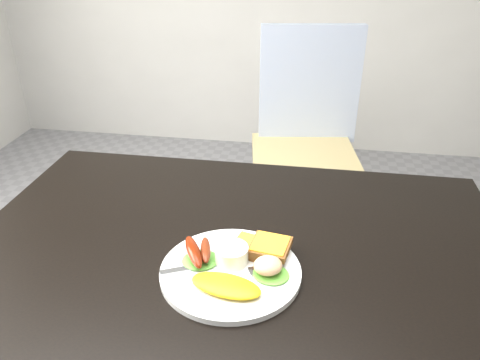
{
  "coord_description": "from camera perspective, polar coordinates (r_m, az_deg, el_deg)",
  "views": [
    {
      "loc": [
        0.14,
        -0.83,
        1.37
      ],
      "look_at": [
        0.01,
        0.01,
        0.9
      ],
      "focal_mm": 35.0,
      "sensor_mm": 36.0,
      "label": 1
    }
  ],
  "objects": [
    {
      "name": "sausage_b",
      "position": [
        0.97,
        -4.22,
        -8.49
      ],
      "size": [
        0.04,
        0.09,
        0.02
      ],
      "primitive_type": "ellipsoid",
      "rotation": [
        0.0,
        0.0,
        0.25
      ],
      "color": "brown",
      "rests_on": "lettuce_left"
    },
    {
      "name": "dining_chair",
      "position": [
        2.12,
        7.8,
        2.59
      ],
      "size": [
        0.52,
        0.52,
        0.05
      ],
      "primitive_type": "cube",
      "rotation": [
        0.0,
        0.0,
        0.15
      ],
      "color": "tan",
      "rests_on": "ground"
    },
    {
      "name": "lettuce_right",
      "position": [
        0.94,
        3.8,
        -11.39
      ],
      "size": [
        0.09,
        0.08,
        0.01
      ],
      "primitive_type": "ellipsoid",
      "rotation": [
        0.0,
        0.0,
        -0.2
      ],
      "color": "#579B36",
      "rests_on": "plate"
    },
    {
      "name": "toast_b",
      "position": [
        0.98,
        3.7,
        -8.11
      ],
      "size": [
        0.09,
        0.09,
        0.01
      ],
      "primitive_type": "cube",
      "rotation": [
        0.0,
        0.0,
        -0.16
      ],
      "color": "brown",
      "rests_on": "toast_a"
    },
    {
      "name": "ramekin",
      "position": [
        0.96,
        -1.03,
        -9.15
      ],
      "size": [
        0.08,
        0.08,
        0.04
      ],
      "primitive_type": "cylinder",
      "rotation": [
        0.0,
        0.0,
        -0.14
      ],
      "color": "white",
      "rests_on": "plate"
    },
    {
      "name": "person",
      "position": [
        1.67,
        -3.74,
        4.45
      ],
      "size": [
        0.56,
        0.44,
        1.38
      ],
      "primitive_type": "imported",
      "rotation": [
        0.0,
        0.0,
        2.89
      ],
      "color": "navy",
      "rests_on": "ground"
    },
    {
      "name": "dining_table",
      "position": [
        1.06,
        -0.45,
        -8.58
      ],
      "size": [
        1.2,
        0.8,
        0.04
      ],
      "primitive_type": "cube",
      "color": "black",
      "rests_on": "ground"
    },
    {
      "name": "potato_salad",
      "position": [
        0.93,
        3.42,
        -10.36
      ],
      "size": [
        0.07,
        0.07,
        0.03
      ],
      "primitive_type": "ellipsoid",
      "rotation": [
        0.0,
        0.0,
        0.41
      ],
      "color": "beige",
      "rests_on": "lettuce_right"
    },
    {
      "name": "fork",
      "position": [
        0.96,
        -4.32,
        -10.37
      ],
      "size": [
        0.17,
        0.09,
        0.0
      ],
      "primitive_type": "cube",
      "rotation": [
        0.0,
        0.0,
        0.42
      ],
      "color": "#ADAFB7",
      "rests_on": "plate"
    },
    {
      "name": "lettuce_left",
      "position": [
        0.97,
        -4.83,
        -9.69
      ],
      "size": [
        0.09,
        0.09,
        0.01
      ],
      "primitive_type": "ellipsoid",
      "rotation": [
        0.0,
        0.0,
        0.3
      ],
      "color": "green",
      "rests_on": "plate"
    },
    {
      "name": "omelette",
      "position": [
        0.9,
        -1.72,
        -12.73
      ],
      "size": [
        0.15,
        0.09,
        0.02
      ],
      "primitive_type": "ellipsoid",
      "rotation": [
        0.0,
        0.0,
        -0.19
      ],
      "color": "yellow",
      "rests_on": "plate"
    },
    {
      "name": "plate",
      "position": [
        0.96,
        -1.15,
        -11.12
      ],
      "size": [
        0.28,
        0.28,
        0.01
      ],
      "primitive_type": "cylinder",
      "color": "white",
      "rests_on": "dining_table"
    },
    {
      "name": "toast_a",
      "position": [
        1.0,
        1.32,
        -8.17
      ],
      "size": [
        0.09,
        0.09,
        0.01
      ],
      "primitive_type": "cube",
      "rotation": [
        0.0,
        0.0,
        -0.27
      ],
      "color": "#94471C",
      "rests_on": "plate"
    },
    {
      "name": "sausage_a",
      "position": [
        0.97,
        -5.68,
        -8.67
      ],
      "size": [
        0.07,
        0.11,
        0.03
      ],
      "primitive_type": "ellipsoid",
      "rotation": [
        0.0,
        0.0,
        0.47
      ],
      "color": "#701B00",
      "rests_on": "lettuce_left"
    }
  ]
}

